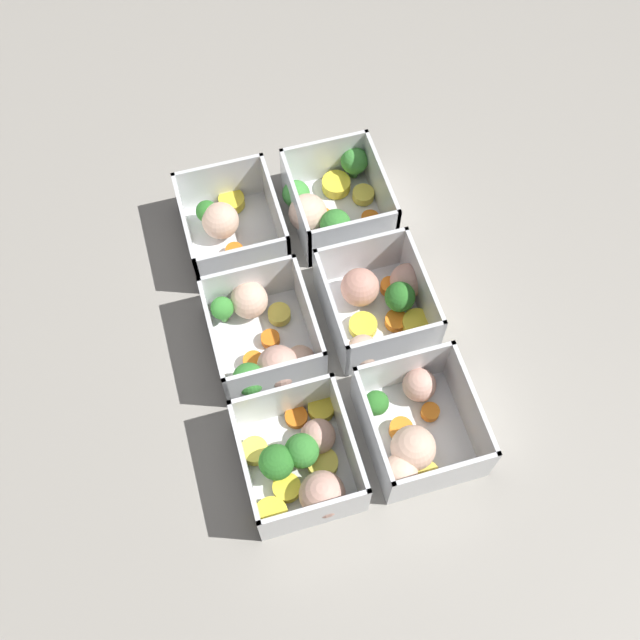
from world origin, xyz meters
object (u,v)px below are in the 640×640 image
Objects in this scene: container_near_center at (380,303)px; container_far_center at (264,340)px; container_near_right at (330,202)px; container_far_right at (232,228)px; container_far_left at (302,463)px; container_near_left at (414,431)px.

container_near_center and container_far_center have the same top height.
container_near_right is 0.13m from container_far_right.
container_near_center is 0.16m from container_near_right.
container_far_left and container_far_right have the same top height.
container_far_left is (-0.17, 0.14, 0.00)m from container_near_center.
container_far_center is (0.16, 0.13, 0.00)m from container_near_left.
container_far_left is (-0.00, 0.13, -0.00)m from container_near_left.
container_far_center is at bearing 93.83° from container_near_center.
container_near_left and container_far_right have the same top height.
container_far_center is at bearing 1.32° from container_far_left.
container_far_left and container_far_center have the same top height.
container_near_left is at bearing 174.91° from container_near_center.
container_near_right and container_far_center have the same top height.
container_far_right is at bearing 22.42° from container_near_left.
container_far_center is 0.96× the size of container_far_right.
container_near_right is at bearing -21.38° from container_far_left.
container_near_center and container_far_right have the same top height.
container_near_left is 0.17m from container_near_center.
container_near_left and container_far_center have the same top height.
container_far_right is at bearing 0.61° from container_far_left.
container_far_center is 0.17m from container_far_right.
container_far_right is at bearing 43.18° from container_near_center.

